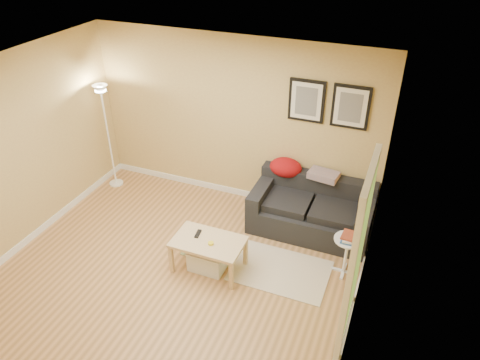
% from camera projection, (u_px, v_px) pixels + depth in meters
% --- Properties ---
extents(floor, '(4.50, 4.50, 0.00)m').
position_uv_depth(floor, '(177.00, 272.00, 5.88)').
color(floor, tan).
rests_on(floor, ground).
extents(ceiling, '(4.50, 4.50, 0.00)m').
position_uv_depth(ceiling, '(158.00, 79.00, 4.51)').
color(ceiling, white).
rests_on(ceiling, wall_back).
extents(wall_back, '(4.50, 0.00, 4.50)m').
position_uv_depth(wall_back, '(235.00, 121.00, 6.77)').
color(wall_back, tan).
rests_on(wall_back, ground).
extents(wall_front, '(4.50, 0.00, 4.50)m').
position_uv_depth(wall_front, '(45.00, 314.00, 3.61)').
color(wall_front, tan).
rests_on(wall_front, ground).
extents(wall_left, '(0.00, 4.00, 4.00)m').
position_uv_depth(wall_left, '(18.00, 154.00, 5.90)').
color(wall_left, tan).
rests_on(wall_left, ground).
extents(wall_right, '(0.00, 4.00, 4.00)m').
position_uv_depth(wall_right, '(367.00, 234.00, 4.48)').
color(wall_right, tan).
rests_on(wall_right, ground).
extents(baseboard_back, '(4.50, 0.02, 0.10)m').
position_uv_depth(baseboard_back, '(235.00, 191.00, 7.42)').
color(baseboard_back, white).
rests_on(baseboard_back, ground).
extents(baseboard_left, '(0.02, 4.00, 0.10)m').
position_uv_depth(baseboard_left, '(41.00, 229.00, 6.56)').
color(baseboard_left, white).
rests_on(baseboard_left, ground).
extents(baseboard_right, '(0.02, 4.00, 0.10)m').
position_uv_depth(baseboard_right, '(349.00, 320.00, 5.14)').
color(baseboard_right, white).
rests_on(baseboard_right, ground).
extents(sofa, '(1.70, 0.90, 0.75)m').
position_uv_depth(sofa, '(311.00, 208.00, 6.45)').
color(sofa, black).
rests_on(sofa, ground).
extents(red_throw, '(0.48, 0.36, 0.28)m').
position_uv_depth(red_throw, '(286.00, 167.00, 6.65)').
color(red_throw, maroon).
rests_on(red_throw, sofa).
extents(plaid_throw, '(0.45, 0.32, 0.10)m').
position_uv_depth(plaid_throw, '(324.00, 175.00, 6.45)').
color(plaid_throw, tan).
rests_on(plaid_throw, sofa).
extents(framed_print_left, '(0.50, 0.04, 0.60)m').
position_uv_depth(framed_print_left, '(307.00, 101.00, 6.15)').
color(framed_print_left, black).
rests_on(framed_print_left, wall_back).
extents(framed_print_right, '(0.50, 0.04, 0.60)m').
position_uv_depth(framed_print_right, '(351.00, 107.00, 5.96)').
color(framed_print_right, black).
rests_on(framed_print_right, wall_back).
extents(area_rug, '(1.25, 0.85, 0.01)m').
position_uv_depth(area_rug, '(280.00, 271.00, 5.89)').
color(area_rug, beige).
rests_on(area_rug, ground).
extents(green_runner, '(0.70, 0.50, 0.01)m').
position_uv_depth(green_runner, '(211.00, 249.00, 6.25)').
color(green_runner, '#668C4C').
rests_on(green_runner, ground).
extents(coffee_table, '(1.05, 0.85, 0.45)m').
position_uv_depth(coffee_table, '(209.00, 254.00, 5.83)').
color(coffee_table, '#D6B582').
rests_on(coffee_table, ground).
extents(remote_control, '(0.07, 0.17, 0.02)m').
position_uv_depth(remote_control, '(198.00, 234.00, 5.81)').
color(remote_control, black).
rests_on(remote_control, coffee_table).
extents(tape_roll, '(0.07, 0.07, 0.03)m').
position_uv_depth(tape_roll, '(211.00, 243.00, 5.64)').
color(tape_roll, yellow).
rests_on(tape_roll, coffee_table).
extents(storage_bin, '(0.48, 0.35, 0.29)m').
position_uv_depth(storage_bin, '(208.00, 259.00, 5.87)').
color(storage_bin, white).
rests_on(storage_bin, ground).
extents(side_table, '(0.36, 0.36, 0.55)m').
position_uv_depth(side_table, '(346.00, 256.00, 5.73)').
color(side_table, white).
rests_on(side_table, ground).
extents(book_stack, '(0.19, 0.24, 0.08)m').
position_uv_depth(book_stack, '(349.00, 237.00, 5.56)').
color(book_stack, '#2F558F').
rests_on(book_stack, side_table).
extents(floor_lamp, '(0.23, 0.23, 1.77)m').
position_uv_depth(floor_lamp, '(109.00, 140.00, 7.27)').
color(floor_lamp, white).
rests_on(floor_lamp, ground).
extents(doorway, '(0.12, 1.01, 2.13)m').
position_uv_depth(doorway, '(355.00, 263.00, 4.52)').
color(doorway, white).
rests_on(doorway, ground).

